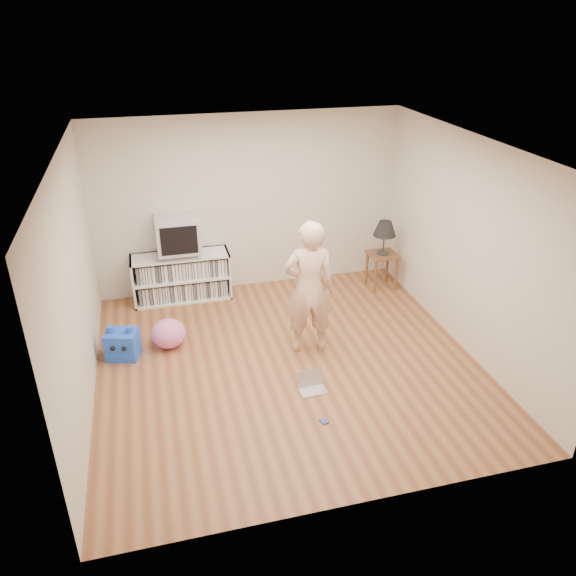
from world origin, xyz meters
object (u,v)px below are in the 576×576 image
(side_table, at_px, (382,262))
(plush_blue, at_px, (122,344))
(crt_tv, at_px, (178,234))
(table_lamp, at_px, (385,229))
(dvd_deck, at_px, (179,253))
(plush_pink, at_px, (169,334))
(person, at_px, (309,288))
(laptop, at_px, (312,384))
(media_unit, at_px, (182,276))

(side_table, distance_m, plush_blue, 3.98)
(crt_tv, relative_size, table_lamp, 1.17)
(dvd_deck, distance_m, plush_pink, 1.42)
(person, xyz_separation_m, plush_pink, (-1.69, 0.49, -0.67))
(dvd_deck, distance_m, laptop, 2.94)
(plush_pink, bearing_deg, side_table, 15.51)
(side_table, relative_size, person, 0.32)
(side_table, distance_m, table_lamp, 0.53)
(media_unit, height_order, plush_blue, media_unit)
(dvd_deck, xyz_separation_m, crt_tv, (0.00, -0.00, 0.29))
(media_unit, distance_m, side_table, 3.01)
(laptop, distance_m, plush_pink, 1.99)
(table_lamp, xyz_separation_m, plush_pink, (-3.27, -0.91, -0.76))
(table_lamp, relative_size, plush_blue, 1.17)
(dvd_deck, bearing_deg, table_lamp, -7.07)
(person, height_order, laptop, person)
(media_unit, bearing_deg, side_table, -7.36)
(crt_tv, distance_m, laptop, 3.01)
(side_table, height_order, plush_pink, side_table)
(crt_tv, height_order, plush_pink, crt_tv)
(table_lamp, distance_m, plush_pink, 3.48)
(laptop, height_order, plush_blue, plush_blue)
(crt_tv, distance_m, person, 2.26)
(table_lamp, xyz_separation_m, person, (-1.58, -1.40, -0.09))
(media_unit, relative_size, side_table, 2.55)
(table_lamp, height_order, laptop, table_lamp)
(plush_blue, bearing_deg, table_lamp, 31.00)
(table_lamp, bearing_deg, side_table, 0.00)
(crt_tv, distance_m, side_table, 3.07)
(media_unit, relative_size, person, 0.82)
(side_table, xyz_separation_m, table_lamp, (-0.00, 0.00, 0.53))
(plush_blue, height_order, plush_pink, plush_blue)
(laptop, bearing_deg, plush_blue, 146.07)
(crt_tv, bearing_deg, plush_pink, -102.75)
(media_unit, distance_m, plush_blue, 1.65)
(person, bearing_deg, plush_pink, -9.83)
(laptop, bearing_deg, dvd_deck, 111.31)
(table_lamp, bearing_deg, laptop, -128.67)
(person, bearing_deg, plush_blue, -3.21)
(dvd_deck, height_order, table_lamp, table_lamp)
(table_lamp, height_order, plush_blue, table_lamp)
(dvd_deck, height_order, plush_blue, dvd_deck)
(plush_blue, xyz_separation_m, plush_pink, (0.57, 0.11, -0.00))
(side_table, height_order, plush_blue, side_table)
(media_unit, xyz_separation_m, plush_pink, (-0.29, -1.29, -0.17))
(plush_pink, bearing_deg, dvd_deck, 77.29)
(dvd_deck, bearing_deg, plush_blue, -121.59)
(dvd_deck, relative_size, plush_pink, 1.04)
(dvd_deck, height_order, side_table, dvd_deck)
(plush_pink, bearing_deg, laptop, -41.21)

